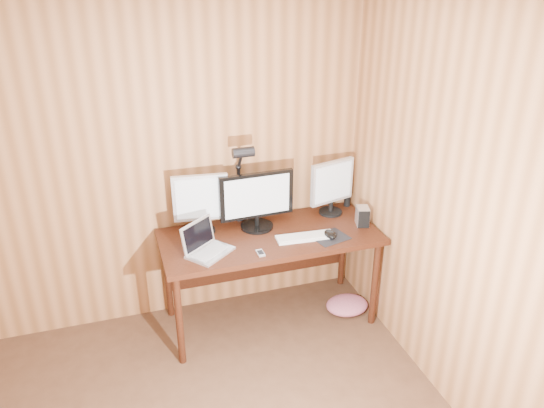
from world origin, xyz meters
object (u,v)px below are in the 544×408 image
monitor_left (201,202)px  keyboard (305,237)px  monitor_right (332,186)px  mouse (330,234)px  monitor_center (257,200)px  speaker (347,199)px  phone (260,253)px  laptop (205,245)px  desk_lamp (241,173)px  desk (267,244)px  hard_drive (362,216)px

monitor_left → keyboard: (0.69, -0.32, -0.23)m
monitor_right → mouse: (-0.17, -0.38, -0.21)m
monitor_center → speaker: monitor_center is taller
monitor_center → mouse: 0.60m
phone → mouse: bearing=6.2°
mouse → phone: bearing=160.4°
laptop → phone: 0.39m
monitor_left → desk_lamp: size_ratio=0.66×
desk → mouse: size_ratio=13.19×
monitor_left → monitor_right: size_ratio=1.03×
monitor_left → monitor_right: monitor_left is taller
monitor_center → hard_drive: 0.82m
speaker → desk_lamp: size_ratio=0.19×
monitor_center → desk: bearing=-50.5°
hard_drive → speaker: 0.35m
monitor_center → mouse: bearing=-36.3°
monitor_center → desk_lamp: bearing=134.1°
desk → desk_lamp: 0.58m
desk → phone: phone is taller
desk → laptop: laptop is taller
monitor_left → phone: size_ratio=4.88×
monitor_left → speaker: (1.22, 0.09, -0.18)m
speaker → laptop: bearing=-162.7°
phone → monitor_left: bearing=124.9°
desk → monitor_left: bearing=165.2°
laptop → keyboard: bearing=-40.6°
desk → monitor_left: (-0.46, 0.12, 0.37)m
monitor_left → hard_drive: (1.18, -0.25, -0.17)m
desk → monitor_center: monitor_center is taller
desk_lamp → mouse: bearing=-21.9°
monitor_right → monitor_left: bearing=165.0°
monitor_left → speaker: bearing=11.0°
keyboard → phone: bearing=-158.9°
phone → desk_lamp: size_ratio=0.14×
monitor_left → mouse: 0.97m
monitor_center → laptop: 0.54m
monitor_right → hard_drive: (0.15, -0.26, -0.17)m
speaker → monitor_left: bearing=-175.7°
keyboard → speaker: size_ratio=3.40×
desk → mouse: (0.40, -0.25, 0.15)m
monitor_center → monitor_right: same height
monitor_center → hard_drive: monitor_center is taller
monitor_left → phone: (0.32, -0.44, -0.24)m
desk → hard_drive: (0.72, -0.13, 0.19)m
monitor_left → phone: bearing=-47.5°
monitor_center → phone: (-0.09, -0.38, -0.22)m
monitor_center → monitor_right: (0.63, 0.06, 0.01)m
monitor_right → speaker: bearing=10.2°
keyboard → laptop: bearing=-178.0°
monitor_right → phone: bearing=-163.4°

